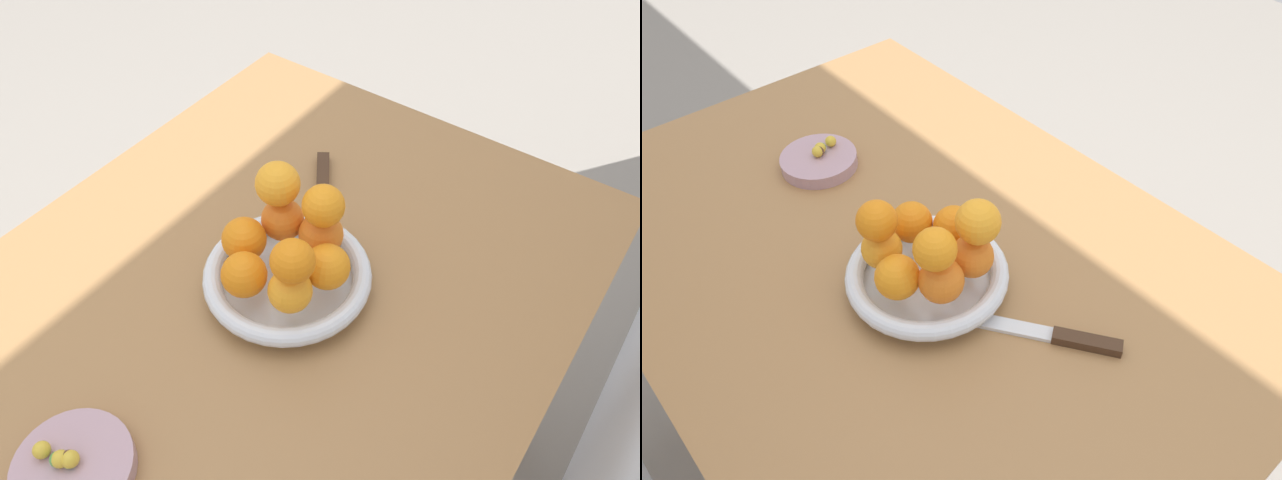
% 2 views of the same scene
% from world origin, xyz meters
% --- Properties ---
extents(dining_table, '(1.10, 0.76, 0.74)m').
position_xyz_m(dining_table, '(0.00, 0.00, 0.65)').
color(dining_table, '#9E7042').
rests_on(dining_table, ground_plane).
extents(fruit_bowl, '(0.23, 0.23, 0.04)m').
position_xyz_m(fruit_bowl, '(-0.09, 0.02, 0.76)').
color(fruit_bowl, silver).
rests_on(fruit_bowl, dining_table).
extents(candy_dish, '(0.13, 0.13, 0.02)m').
position_xyz_m(candy_dish, '(0.25, -0.01, 0.75)').
color(candy_dish, '#B28C99').
rests_on(candy_dish, dining_table).
extents(orange_0, '(0.06, 0.06, 0.06)m').
position_xyz_m(orange_0, '(-0.08, -0.04, 0.81)').
color(orange_0, orange).
rests_on(orange_0, fruit_bowl).
extents(orange_1, '(0.06, 0.06, 0.06)m').
position_xyz_m(orange_1, '(-0.03, 0.00, 0.81)').
color(orange_1, orange).
rests_on(orange_1, fruit_bowl).
extents(orange_2, '(0.06, 0.06, 0.06)m').
position_xyz_m(orange_2, '(-0.05, 0.06, 0.81)').
color(orange_2, orange).
rests_on(orange_2, fruit_bowl).
extents(orange_3, '(0.06, 0.06, 0.06)m').
position_xyz_m(orange_3, '(-0.10, 0.08, 0.81)').
color(orange_3, orange).
rests_on(orange_3, fruit_bowl).
extents(orange_4, '(0.06, 0.06, 0.06)m').
position_xyz_m(orange_4, '(-0.14, 0.04, 0.81)').
color(orange_4, orange).
rests_on(orange_4, fruit_bowl).
extents(orange_5, '(0.06, 0.06, 0.06)m').
position_xyz_m(orange_5, '(-0.14, -0.02, 0.81)').
color(orange_5, orange).
rests_on(orange_5, fruit_bowl).
extents(orange_6, '(0.05, 0.05, 0.05)m').
position_xyz_m(orange_6, '(-0.05, 0.07, 0.86)').
color(orange_6, orange).
rests_on(orange_6, orange_2).
extents(orange_7, '(0.06, 0.06, 0.06)m').
position_xyz_m(orange_7, '(-0.14, 0.04, 0.87)').
color(orange_7, orange).
rests_on(orange_7, orange_4).
extents(orange_8, '(0.06, 0.06, 0.06)m').
position_xyz_m(orange_8, '(-0.14, -0.03, 0.87)').
color(orange_8, orange).
rests_on(orange_8, orange_5).
extents(candy_ball_0, '(0.02, 0.02, 0.02)m').
position_xyz_m(candy_ball_0, '(0.25, -0.01, 0.77)').
color(candy_ball_0, '#472819').
rests_on(candy_ball_0, candy_dish).
extents(candy_ball_1, '(0.02, 0.02, 0.02)m').
position_xyz_m(candy_ball_1, '(0.25, -0.02, 0.77)').
color(candy_ball_1, gold).
rests_on(candy_ball_1, candy_dish).
extents(candy_ball_2, '(0.02, 0.02, 0.02)m').
position_xyz_m(candy_ball_2, '(0.25, -0.02, 0.77)').
color(candy_ball_2, '#4C9947').
rests_on(candy_ball_2, candy_dish).
extents(candy_ball_3, '(0.02, 0.02, 0.02)m').
position_xyz_m(candy_ball_3, '(0.25, -0.01, 0.77)').
color(candy_ball_3, gold).
rests_on(candy_ball_3, candy_dish).
extents(candy_ball_4, '(0.02, 0.02, 0.02)m').
position_xyz_m(candy_ball_4, '(0.25, -0.01, 0.77)').
color(candy_ball_4, '#4C9947').
rests_on(candy_ball_4, candy_dish).
extents(candy_ball_5, '(0.02, 0.02, 0.02)m').
position_xyz_m(candy_ball_5, '(0.26, -0.04, 0.77)').
color(candy_ball_5, gold).
rests_on(candy_ball_5, candy_dish).
extents(knife, '(0.23, 0.16, 0.01)m').
position_xyz_m(knife, '(-0.25, -0.04, 0.75)').
color(knife, '#3F2819').
rests_on(knife, dining_table).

